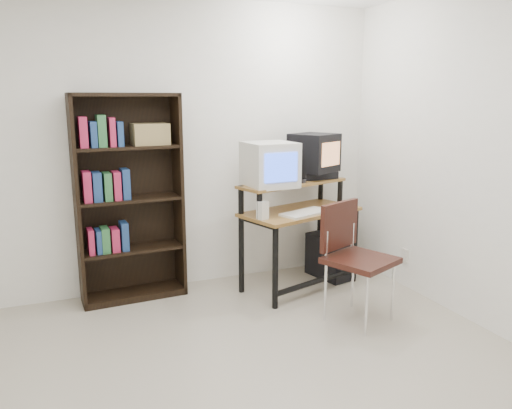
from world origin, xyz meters
name	(u,v)px	position (x,y,z in m)	size (l,w,h in m)	color
floor	(253,400)	(0.00, 0.00, -0.01)	(4.00, 4.00, 0.01)	#B6AC97
back_wall	(170,148)	(0.00, 2.00, 1.30)	(4.00, 0.01, 2.60)	white
computer_desk	(299,216)	(1.07, 1.53, 0.67)	(1.20, 0.84, 0.98)	olive
crt_monitor	(270,165)	(0.78, 1.53, 1.16)	(0.43, 0.44, 0.39)	silver
vcr	(315,175)	(1.33, 1.72, 1.01)	(0.36, 0.26, 0.08)	black
crt_tv	(314,153)	(1.31, 1.72, 1.23)	(0.50, 0.50, 0.36)	black
cd_spindle	(300,181)	(1.09, 1.56, 0.99)	(0.12, 0.12, 0.05)	#26262B
keyboard	(306,214)	(1.05, 1.36, 0.74)	(0.47, 0.21, 0.04)	silver
mousepad	(330,209)	(1.37, 1.50, 0.72)	(0.22, 0.18, 0.01)	black
mouse	(328,207)	(1.36, 1.50, 0.74)	(0.10, 0.06, 0.03)	white
desk_speaker	(263,211)	(0.62, 1.32, 0.80)	(0.08, 0.07, 0.17)	silver
pc_tower	(328,257)	(1.44, 1.62, 0.21)	(0.20, 0.45, 0.42)	black
school_chair	(352,249)	(1.14, 0.75, 0.58)	(0.61, 0.61, 0.93)	black
bookshelf	(128,196)	(-0.41, 1.86, 0.91)	(0.90, 0.34, 1.78)	black
wall_outlet	(405,255)	(1.99, 1.15, 0.30)	(0.02, 0.08, 0.12)	beige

